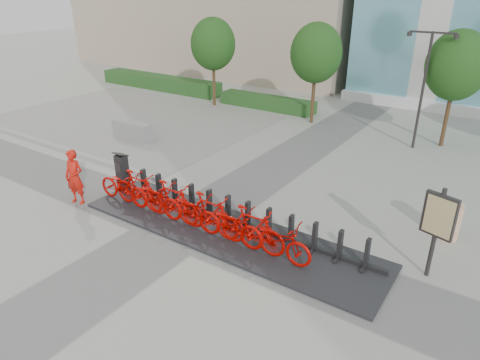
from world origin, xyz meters
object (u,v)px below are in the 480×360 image
Objects in this scene: bike_0 at (124,186)px; map_sign at (438,220)px; jersey_barrier at (133,130)px; construction_barrel at (450,221)px; worker_red at (75,177)px; kiosk at (122,172)px.

bike_0 is 9.47m from map_sign.
map_sign is at bearing -15.52° from jersey_barrier.
map_sign is at bearing -92.12° from construction_barrel.
kiosk is at bearing 49.65° from worker_red.
construction_barrel is at bearing 104.33° from map_sign.
worker_red is (-1.38, -0.82, 0.30)m from bike_0.
map_sign reaches higher than worker_red.
jersey_barrier is at bearing 134.41° from kiosk.
bike_0 is 1.64m from worker_red.
kiosk is at bearing -157.91° from map_sign.
kiosk is 5.95m from jersey_barrier.
map_sign is (9.28, 1.57, 0.97)m from bike_0.
worker_red is 10.95m from map_sign.
map_sign is (-0.08, -2.17, 1.05)m from construction_barrel.
jersey_barrier is at bearing 44.77° from bike_0.
bike_0 is at bearing 16.69° from worker_red.
construction_barrel is (10.75, 4.57, -0.39)m from worker_red.
worker_red reaches higher than bike_0.
jersey_barrier is 0.88× the size of map_sign.
worker_red is 6.66m from jersey_barrier.
worker_red reaches higher than kiosk.
construction_barrel is 14.23m from jersey_barrier.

